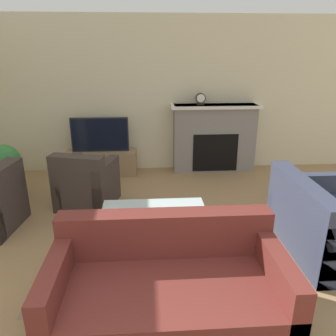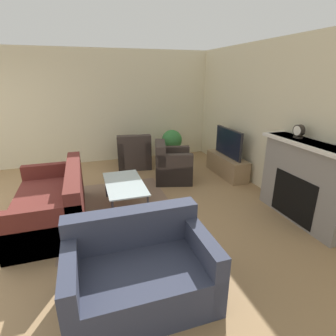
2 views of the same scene
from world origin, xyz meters
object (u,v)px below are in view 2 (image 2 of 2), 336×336
at_px(tv, 228,143).
at_px(potted_plant, 172,141).
at_px(couch_loveseat, 140,272).
at_px(couch_sectional, 54,204).
at_px(armchair_accent, 171,167).
at_px(armchair_by_window, 134,154).
at_px(mantel_clock, 299,131).
at_px(coffee_table, 124,185).

xyz_separation_m(tv, potted_plant, (-1.34, -0.83, -0.22)).
bearing_deg(potted_plant, couch_loveseat, -22.75).
bearing_deg(couch_sectional, armchair_accent, 114.78).
bearing_deg(armchair_by_window, potted_plant, -163.95).
xyz_separation_m(couch_sectional, armchair_by_window, (-2.14, 1.63, 0.02)).
bearing_deg(mantel_clock, tv, -176.69).
bearing_deg(potted_plant, armchair_by_window, -81.08).
bearing_deg(tv, couch_sectional, -74.57).
height_order(armchair_by_window, armchair_accent, same).
height_order(couch_sectional, mantel_clock, mantel_clock).
relative_size(couch_sectional, coffee_table, 1.59).
relative_size(tv, couch_loveseat, 0.72).
distance_m(tv, mantel_clock, 1.86).
height_order(armchair_accent, coffee_table, armchair_accent).
bearing_deg(couch_loveseat, couch_sectional, 117.16).
xyz_separation_m(armchair_accent, mantel_clock, (1.82, 1.38, 1.02)).
xyz_separation_m(armchair_accent, potted_plant, (-1.28, 0.44, 0.21)).
bearing_deg(tv, armchair_by_window, -122.57).
xyz_separation_m(couch_sectional, couch_loveseat, (1.80, 0.93, 0.01)).
bearing_deg(mantel_clock, armchair_accent, -142.89).
distance_m(tv, couch_loveseat, 3.79).
xyz_separation_m(armchair_by_window, potted_plant, (-0.16, 1.02, 0.21)).
bearing_deg(potted_plant, coffee_table, -35.25).
distance_m(tv, coffee_table, 2.57).
xyz_separation_m(armchair_by_window, armchair_accent, (1.12, 0.57, 0.00)).
relative_size(couch_loveseat, coffee_table, 1.20).
xyz_separation_m(tv, couch_sectional, (0.96, -3.48, -0.45)).
bearing_deg(couch_loveseat, mantel_clock, 20.65).
bearing_deg(armchair_accent, coffee_table, 144.56).
bearing_deg(coffee_table, couch_sectional, -85.52).
bearing_deg(armchair_accent, couch_loveseat, 170.47).
relative_size(armchair_accent, potted_plant, 1.11).
distance_m(couch_loveseat, coffee_table, 1.90).
height_order(couch_loveseat, armchair_accent, same).
bearing_deg(tv, armchair_accent, -92.54).
relative_size(potted_plant, mantel_clock, 3.94).
distance_m(couch_loveseat, potted_plant, 4.45).
bearing_deg(armchair_accent, couch_sectional, 129.58).
relative_size(tv, coffee_table, 0.86).
bearing_deg(couch_sectional, tv, 105.43).
distance_m(couch_sectional, potted_plant, 3.51).
xyz_separation_m(couch_loveseat, potted_plant, (-4.10, 1.72, 0.22)).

